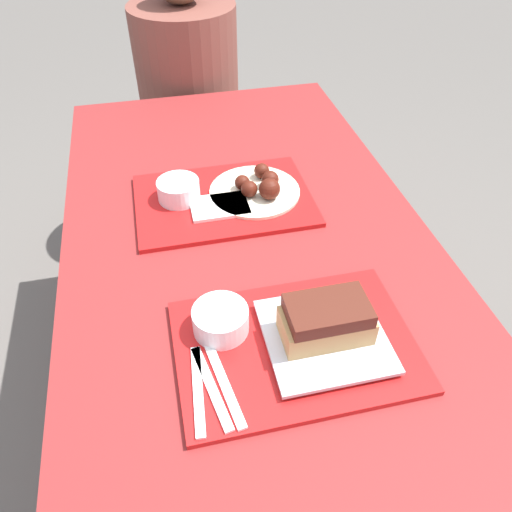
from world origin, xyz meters
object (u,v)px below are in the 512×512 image
at_px(tray_near, 295,346).
at_px(bowl_coleslaw_near, 221,319).
at_px(tray_far, 224,200).
at_px(brisket_sandwich_plate, 326,327).
at_px(bowl_coleslaw_far, 178,189).
at_px(wings_plate_far, 258,187).
at_px(person_seated_across, 187,71).

bearing_deg(tray_near, bowl_coleslaw_near, 152.95).
relative_size(tray_far, brisket_sandwich_plate, 2.01).
distance_m(bowl_coleslaw_near, brisket_sandwich_plate, 0.19).
distance_m(bowl_coleslaw_far, wings_plate_far, 0.19).
distance_m(bowl_coleslaw_near, wings_plate_far, 0.43).
bearing_deg(person_seated_across, brisket_sandwich_plate, -86.23).
bearing_deg(tray_near, tray_far, 95.78).
bearing_deg(person_seated_across, bowl_coleslaw_near, -94.07).
bearing_deg(tray_far, person_seated_across, 89.14).
xyz_separation_m(tray_near, person_seated_across, (-0.03, 1.30, -0.01)).
xyz_separation_m(tray_near, bowl_coleslaw_near, (-0.12, 0.06, 0.03)).
height_order(tray_far, bowl_coleslaw_near, bowl_coleslaw_near).
distance_m(brisket_sandwich_plate, wings_plate_far, 0.47).
bearing_deg(bowl_coleslaw_near, wings_plate_far, 68.08).
relative_size(brisket_sandwich_plate, person_seated_across, 0.31).
bearing_deg(bowl_coleslaw_far, tray_near, -72.68).
bearing_deg(bowl_coleslaw_near, tray_near, -27.05).
xyz_separation_m(bowl_coleslaw_far, wings_plate_far, (0.19, -0.02, -0.01)).
bearing_deg(bowl_coleslaw_near, bowl_coleslaw_far, 93.91).
bearing_deg(wings_plate_far, tray_far, -178.54).
bearing_deg(wings_plate_far, bowl_coleslaw_near, -111.92).
distance_m(wings_plate_far, person_seated_across, 0.84).
bearing_deg(wings_plate_far, brisket_sandwich_plate, -88.43).
bearing_deg(bowl_coleslaw_near, person_seated_across, 85.93).
height_order(bowl_coleslaw_near, wings_plate_far, wings_plate_far).
bearing_deg(brisket_sandwich_plate, wings_plate_far, 91.57).
height_order(tray_far, brisket_sandwich_plate, brisket_sandwich_plate).
relative_size(tray_far, bowl_coleslaw_far, 4.17).
relative_size(tray_near, bowl_coleslaw_near, 4.17).
distance_m(tray_near, tray_far, 0.46).
relative_size(tray_near, brisket_sandwich_plate, 2.01).
bearing_deg(tray_far, bowl_coleslaw_far, 167.69).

